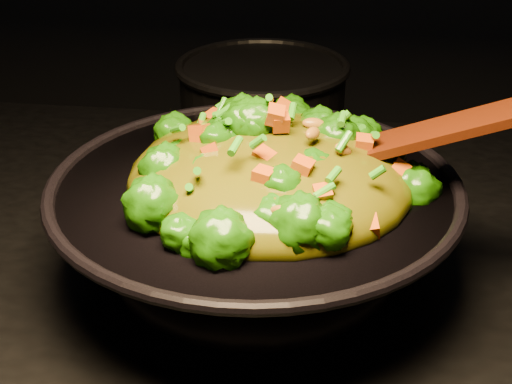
# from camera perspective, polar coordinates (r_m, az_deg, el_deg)

# --- Properties ---
(wok) EXTENTS (0.52, 0.52, 0.12)m
(wok) POSITION_cam_1_polar(r_m,az_deg,el_deg) (0.75, -0.10, -3.20)
(wok) COLOR black
(wok) RESTS_ON stovetop
(stir_fry) EXTENTS (0.38, 0.38, 0.10)m
(stir_fry) POSITION_cam_1_polar(r_m,az_deg,el_deg) (0.71, 1.17, 4.33)
(stir_fry) COLOR #1E6207
(stir_fry) RESTS_ON wok
(spatula) EXTENTS (0.32, 0.09, 0.14)m
(spatula) POSITION_cam_1_polar(r_m,az_deg,el_deg) (0.72, 13.36, 4.50)
(spatula) COLOR #3A1805
(spatula) RESTS_ON wok
(back_pot) EXTENTS (0.29, 0.29, 0.14)m
(back_pot) POSITION_cam_1_polar(r_m,az_deg,el_deg) (1.05, 0.51, 6.83)
(back_pot) COLOR black
(back_pot) RESTS_ON stovetop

